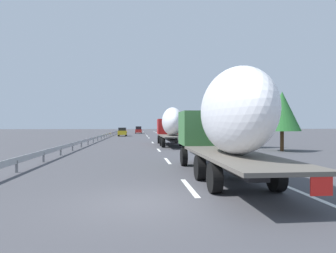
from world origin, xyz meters
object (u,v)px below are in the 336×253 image
at_px(car_yellow_coupe, 122,132).
at_px(car_red_compact, 139,130).
at_px(truck_lead, 171,124).
at_px(truck_trailing, 225,120).
at_px(road_sign, 174,126).

distance_m(car_yellow_coupe, car_red_compact, 19.46).
bearing_deg(car_red_compact, truck_lead, -175.73).
height_order(truck_trailing, road_sign, truck_trailing).
xyz_separation_m(truck_lead, road_sign, (22.63, -3.10, -0.19)).
height_order(car_red_compact, road_sign, road_sign).
relative_size(truck_lead, road_sign, 3.73).
bearing_deg(truck_trailing, truck_lead, -0.00).
xyz_separation_m(truck_lead, car_red_compact, (48.85, 3.65, -1.43)).
distance_m(truck_lead, truck_trailing, 20.78).
bearing_deg(car_yellow_coupe, car_red_compact, -10.02).
xyz_separation_m(truck_trailing, car_red_compact, (69.62, 3.65, -1.54)).
relative_size(car_yellow_coupe, road_sign, 1.39).
bearing_deg(truck_lead, road_sign, -7.80).
xyz_separation_m(truck_trailing, road_sign, (43.41, -3.10, -0.30)).
height_order(car_yellow_coupe, road_sign, road_sign).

